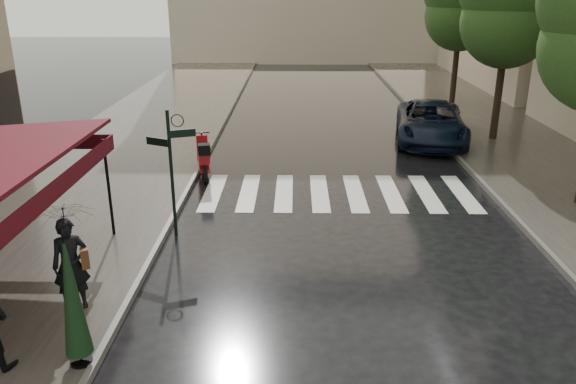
{
  "coord_description": "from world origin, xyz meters",
  "views": [
    {
      "loc": [
        1.73,
        -9.57,
        5.74
      ],
      "look_at": [
        1.57,
        2.24,
        1.4
      ],
      "focal_mm": 35.0,
      "sensor_mm": 36.0,
      "label": 1
    }
  ],
  "objects_px": {
    "pedestrian_with_umbrella": "(65,225)",
    "parasol_back": "(72,295)",
    "parked_car": "(431,122)",
    "scooter": "(204,159)"
  },
  "relations": [
    {
      "from": "parked_car",
      "to": "scooter",
      "type": "bearing_deg",
      "value": -142.27
    },
    {
      "from": "pedestrian_with_umbrella",
      "to": "scooter",
      "type": "distance_m",
      "value": 8.16
    },
    {
      "from": "parked_car",
      "to": "parasol_back",
      "type": "bearing_deg",
      "value": -112.51
    },
    {
      "from": "parked_car",
      "to": "pedestrian_with_umbrella",
      "type": "bearing_deg",
      "value": -117.78
    },
    {
      "from": "pedestrian_with_umbrella",
      "to": "parasol_back",
      "type": "bearing_deg",
      "value": -90.9
    },
    {
      "from": "pedestrian_with_umbrella",
      "to": "parked_car",
      "type": "height_order",
      "value": "pedestrian_with_umbrella"
    },
    {
      "from": "parked_car",
      "to": "parasol_back",
      "type": "height_order",
      "value": "parasol_back"
    },
    {
      "from": "pedestrian_with_umbrella",
      "to": "parasol_back",
      "type": "distance_m",
      "value": 1.82
    },
    {
      "from": "scooter",
      "to": "parasol_back",
      "type": "bearing_deg",
      "value": -104.95
    },
    {
      "from": "pedestrian_with_umbrella",
      "to": "scooter",
      "type": "xyz_separation_m",
      "value": [
        1.15,
        7.99,
        -1.19
      ]
    }
  ]
}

